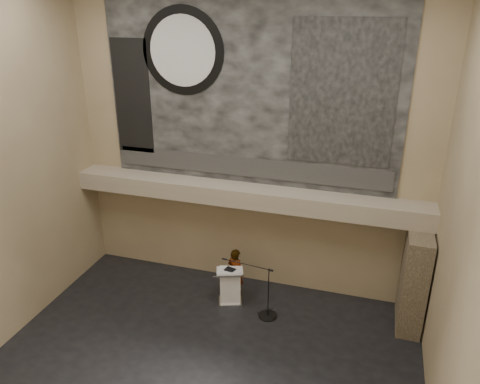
% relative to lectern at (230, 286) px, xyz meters
% --- Properties ---
extents(floor, '(10.00, 10.00, 0.00)m').
position_rel_lectern_xyz_m(floor, '(0.12, -2.64, -0.55)').
color(floor, black).
rests_on(floor, ground).
extents(wall_back, '(10.00, 0.02, 8.50)m').
position_rel_lectern_xyz_m(wall_back, '(0.12, 1.36, 3.70)').
color(wall_back, '#8D7759').
rests_on(wall_back, floor).
extents(wall_front, '(10.00, 0.02, 8.50)m').
position_rel_lectern_xyz_m(wall_front, '(0.12, -6.64, 3.70)').
color(wall_front, '#8D7759').
rests_on(wall_front, floor).
extents(wall_right, '(0.02, 8.00, 8.50)m').
position_rel_lectern_xyz_m(wall_right, '(5.12, -2.64, 3.70)').
color(wall_right, '#8D7759').
rests_on(wall_right, floor).
extents(soffit, '(10.00, 0.80, 0.50)m').
position_rel_lectern_xyz_m(soffit, '(0.12, 0.96, 2.40)').
color(soffit, gray).
rests_on(soffit, wall_back).
extents(sprinkler_left, '(0.04, 0.04, 0.06)m').
position_rel_lectern_xyz_m(sprinkler_left, '(-1.48, 0.91, 2.12)').
color(sprinkler_left, '#B2893D').
rests_on(sprinkler_left, soffit).
extents(sprinkler_right, '(0.04, 0.04, 0.06)m').
position_rel_lectern_xyz_m(sprinkler_right, '(2.02, 0.91, 2.12)').
color(sprinkler_right, '#B2893D').
rests_on(sprinkler_right, soffit).
extents(banner, '(8.00, 0.05, 5.00)m').
position_rel_lectern_xyz_m(banner, '(0.12, 1.33, 5.15)').
color(banner, black).
rests_on(banner, wall_back).
extents(banner_text_strip, '(7.76, 0.02, 0.55)m').
position_rel_lectern_xyz_m(banner_text_strip, '(0.12, 1.29, 3.10)').
color(banner_text_strip, '#2B2B2B').
rests_on(banner_text_strip, banner).
extents(banner_clock_rim, '(2.30, 0.02, 2.30)m').
position_rel_lectern_xyz_m(banner_clock_rim, '(-1.68, 1.29, 6.15)').
color(banner_clock_rim, black).
rests_on(banner_clock_rim, banner).
extents(banner_clock_face, '(1.84, 0.02, 1.84)m').
position_rel_lectern_xyz_m(banner_clock_face, '(-1.68, 1.27, 6.15)').
color(banner_clock_face, silver).
rests_on(banner_clock_face, banner).
extents(banner_building_print, '(2.60, 0.02, 3.60)m').
position_rel_lectern_xyz_m(banner_building_print, '(2.52, 1.29, 5.25)').
color(banner_building_print, black).
rests_on(banner_building_print, banner).
extents(banner_brick_print, '(1.10, 0.02, 3.20)m').
position_rel_lectern_xyz_m(banner_brick_print, '(-3.28, 1.29, 4.85)').
color(banner_brick_print, black).
rests_on(banner_brick_print, banner).
extents(stone_pier, '(0.60, 1.40, 2.70)m').
position_rel_lectern_xyz_m(stone_pier, '(4.77, 0.51, 0.80)').
color(stone_pier, '#45392A').
rests_on(stone_pier, floor).
extents(lectern, '(0.85, 0.72, 1.13)m').
position_rel_lectern_xyz_m(lectern, '(0.00, 0.00, 0.00)').
color(lectern, silver).
rests_on(lectern, floor).
extents(binder, '(0.31, 0.27, 0.04)m').
position_rel_lectern_xyz_m(binder, '(0.01, -0.04, 0.56)').
color(binder, black).
rests_on(binder, lectern).
extents(papers, '(0.30, 0.37, 0.00)m').
position_rel_lectern_xyz_m(papers, '(-0.18, -0.02, 0.55)').
color(papers, white).
rests_on(papers, lectern).
extents(speaker_person, '(0.65, 0.54, 1.51)m').
position_rel_lectern_xyz_m(speaker_person, '(0.04, 0.40, 0.20)').
color(speaker_person, white).
rests_on(speaker_person, floor).
extents(mic_stand, '(1.61, 0.52, 1.50)m').
position_rel_lectern_xyz_m(mic_stand, '(1.11, -0.27, -0.32)').
color(mic_stand, black).
rests_on(mic_stand, floor).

